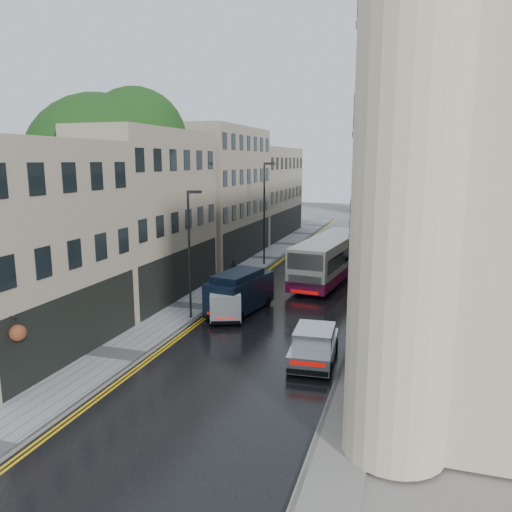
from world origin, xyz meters
The scene contains 16 objects.
road centered at (0.00, 27.50, 0.01)m, with size 9.00×85.00×0.02m, color black.
left_sidewalk centered at (-5.85, 27.50, 0.06)m, with size 2.70×85.00×0.12m, color gray.
right_sidewalk centered at (5.40, 27.50, 0.06)m, with size 1.80×85.00×0.12m, color slate.
old_shop_row centered at (-9.45, 30.00, 6.00)m, with size 4.50×56.00×12.00m, color gray, non-canonical shape.
modern_block centered at (10.30, 26.00, 7.00)m, with size 8.00×40.00×14.00m, color beige, non-canonical shape.
church_spire centered at (0.50, 82.00, 20.00)m, with size 6.40×6.40×40.00m, color gray, non-canonical shape.
tree_near centered at (-12.50, 20.00, 6.95)m, with size 10.56×10.56×13.89m, color black, non-canonical shape.
tree_far centered at (-12.20, 33.00, 6.23)m, with size 9.24×9.24×12.46m, color black, non-canonical shape.
cream_bus centered at (-0.37, 25.99, 1.68)m, with size 2.76×12.16×3.32m, color silver, non-canonical shape.
white_lorry centered at (2.92, 36.36, 1.96)m, with size 2.21×7.37×3.87m, color white, non-canonical shape.
silver_hatchback centered at (2.43, 11.46, 0.82)m, with size 1.87×4.29×1.61m, color #A8A8AD, non-canonical shape.
white_van centered at (-3.33, 16.50, 0.93)m, with size 1.73×4.04×1.83m, color silver, non-canonical shape.
navy_van centered at (-3.82, 17.58, 1.34)m, with size 2.08×5.19×2.65m, color black, non-canonical shape.
pedestrian centered at (-5.46, 26.06, 0.95)m, with size 0.61×0.40×1.67m, color black.
lamp_post_near centered at (-4.83, 16.98, 3.79)m, with size 0.83×0.18×7.34m, color black, non-canonical shape.
lamp_post_far centered at (-5.07, 32.85, 4.52)m, with size 0.99×0.22×8.80m, color black, non-canonical shape.
Camera 1 is at (7.15, -8.50, 9.16)m, focal length 35.00 mm.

